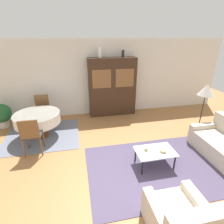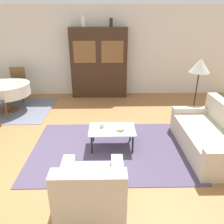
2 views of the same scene
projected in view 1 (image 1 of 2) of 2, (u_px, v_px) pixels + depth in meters
name	position (u px, v px, depth m)	size (l,w,h in m)	color
ground_plane	(116.00, 181.00, 3.62)	(14.00, 14.00, 0.00)	#9E6B3D
wall_back	(94.00, 78.00, 6.34)	(10.00, 0.06, 2.70)	silver
area_rug	(154.00, 167.00, 3.99)	(3.02, 2.12, 0.01)	#4C425B
dining_rug	(43.00, 135.00, 5.28)	(2.12, 1.84, 0.01)	slate
armchair	(181.00, 222.00, 2.52)	(0.84, 0.87, 0.83)	beige
coffee_table	(155.00, 152.00, 3.93)	(0.88, 0.57, 0.39)	black
display_cabinet	(112.00, 87.00, 6.36)	(1.71, 0.40, 2.10)	#382316
dining_table	(37.00, 118.00, 5.00)	(1.27, 1.27, 0.74)	brown
dining_chair_near	(31.00, 134.00, 4.24)	(0.44, 0.44, 0.99)	brown
dining_chair_far	(42.00, 108.00, 5.78)	(0.44, 0.44, 0.99)	brown
floor_lamp	(206.00, 92.00, 4.96)	(0.46, 0.46, 1.52)	black
cup	(146.00, 149.00, 3.92)	(0.08, 0.08, 0.07)	tan
bowl	(163.00, 151.00, 3.88)	(0.15, 0.15, 0.05)	tan
vase_tall	(100.00, 53.00, 5.80)	(0.12, 0.12, 0.31)	white
vase_short	(123.00, 54.00, 5.97)	(0.09, 0.09, 0.24)	#232328
potted_plant	(1.00, 114.00, 5.64)	(0.62, 0.62, 0.79)	beige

